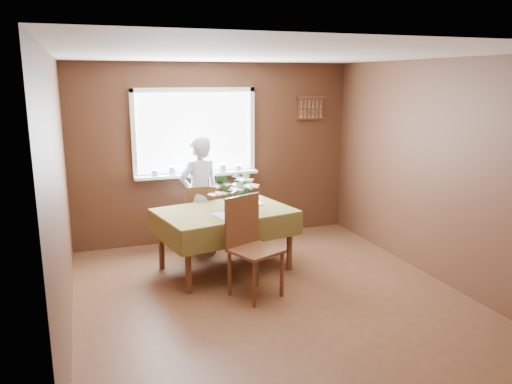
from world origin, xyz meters
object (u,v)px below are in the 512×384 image
object	(u,v)px
dining_table	(225,217)
chair_near	(250,243)
chair_far	(201,216)
seated_woman	(200,195)
flower_bouquet	(235,189)

from	to	relation	value
dining_table	chair_near	xyz separation A→B (m)	(0.06, -0.76, -0.08)
dining_table	chair_far	world-z (taller)	chair_far
chair_far	chair_near	bearing A→B (deg)	103.40
seated_woman	flower_bouquet	bearing A→B (deg)	87.12
dining_table	flower_bouquet	bearing A→B (deg)	-75.70
chair_near	dining_table	bearing A→B (deg)	71.65
chair_near	flower_bouquet	bearing A→B (deg)	64.95
dining_table	flower_bouquet	size ratio (longest dim) A/B	3.36
chair_near	flower_bouquet	world-z (taller)	flower_bouquet
dining_table	chair_far	size ratio (longest dim) A/B	1.89
chair_near	flower_bouquet	xyz separation A→B (m)	(0.02, 0.58, 0.46)
chair_near	chair_far	bearing A→B (deg)	74.55
chair_near	seated_woman	distance (m)	1.48
dining_table	flower_bouquet	xyz separation A→B (m)	(0.08, -0.17, 0.38)
seated_woman	flower_bouquet	distance (m)	0.93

